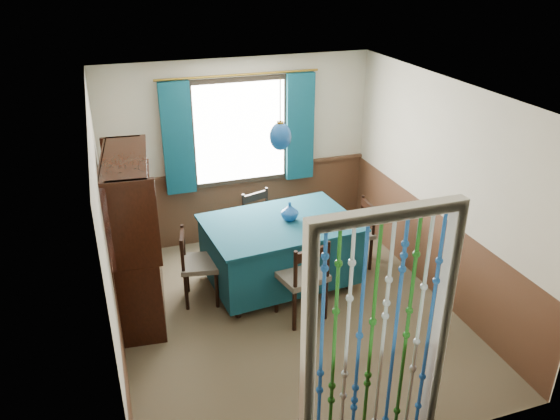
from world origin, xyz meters
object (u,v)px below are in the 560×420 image
object	(u,v)px
chair_far	(262,224)
vase_sideboard	(136,219)
vase_table	(290,212)
bowl_shelf	(137,213)
dining_table	(280,249)
sideboard	(136,260)
chair_right	(356,232)
chair_near	(303,277)
chair_left	(198,264)
pendant_lamp	(280,136)

from	to	relation	value
chair_far	vase_sideboard	bearing A→B (deg)	-2.48
vase_table	bowl_shelf	distance (m)	1.77
dining_table	sideboard	xyz separation A→B (m)	(-1.66, 0.02, 0.15)
chair_far	chair_right	xyz separation A→B (m)	(1.07, -0.57, -0.01)
chair_near	chair_right	distance (m)	1.34
chair_far	vase_table	xyz separation A→B (m)	(0.14, -0.67, 0.46)
sideboard	chair_left	bearing A→B (deg)	1.21
chair_near	bowl_shelf	world-z (taller)	bowl_shelf
vase_table	vase_sideboard	bearing A→B (deg)	171.96
chair_right	vase_sideboard	size ratio (longest dim) A/B	5.16
chair_right	chair_near	bearing A→B (deg)	131.37
chair_far	chair_right	world-z (taller)	chair_far
chair_near	pendant_lamp	distance (m)	1.54
chair_near	bowl_shelf	distance (m)	1.86
chair_left	dining_table	bearing A→B (deg)	102.71
sideboard	bowl_shelf	size ratio (longest dim) A/B	8.61
pendant_lamp	chair_left	bearing A→B (deg)	-178.13
chair_far	vase_table	world-z (taller)	vase_table
dining_table	chair_near	distance (m)	0.73
chair_far	sideboard	world-z (taller)	sideboard
dining_table	chair_left	xyz separation A→B (m)	(-1.00, -0.03, -0.01)
chair_right	bowl_shelf	xyz separation A→B (m)	(-2.65, -0.30, 0.81)
chair_near	sideboard	world-z (taller)	sideboard
vase_sideboard	vase_table	bearing A→B (deg)	-8.04
chair_far	chair_left	size ratio (longest dim) A/B	1.01
chair_far	chair_left	world-z (taller)	chair_far
chair_left	bowl_shelf	xyz separation A→B (m)	(-0.60, -0.15, 0.80)
chair_near	pendant_lamp	size ratio (longest dim) A/B	1.25
chair_near	bowl_shelf	xyz separation A→B (m)	(-1.61, 0.54, 0.76)
dining_table	bowl_shelf	xyz separation A→B (m)	(-1.60, -0.18, 0.80)
dining_table	chair_right	xyz separation A→B (m)	(1.06, 0.12, -0.01)
chair_near	chair_far	world-z (taller)	chair_near
chair_near	bowl_shelf	bearing A→B (deg)	149.10
dining_table	pendant_lamp	world-z (taller)	pendant_lamp
dining_table	chair_near	world-z (taller)	chair_near
chair_right	vase_table	xyz separation A→B (m)	(-0.93, -0.10, 0.47)
sideboard	bowl_shelf	xyz separation A→B (m)	(0.06, -0.20, 0.65)
chair_right	pendant_lamp	size ratio (longest dim) A/B	1.13
chair_near	vase_sideboard	bearing A→B (deg)	136.18
chair_right	pendant_lamp	xyz separation A→B (m)	(-1.06, -0.12, 1.41)
chair_left	sideboard	distance (m)	0.68
chair_near	vase_table	size ratio (longest dim) A/B	4.90
bowl_shelf	vase_sideboard	size ratio (longest dim) A/B	1.24
chair_near	chair_far	bearing A→B (deg)	79.03
dining_table	chair_right	size ratio (longest dim) A/B	2.08
chair_far	bowl_shelf	size ratio (longest dim) A/B	4.22
pendant_lamp	vase_sideboard	size ratio (longest dim) A/B	4.56
dining_table	chair_far	size ratio (longest dim) A/B	2.05
chair_far	vase_sideboard	distance (m)	1.72
chair_far	vase_sideboard	xyz separation A→B (m)	(-1.58, -0.43, 0.52)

